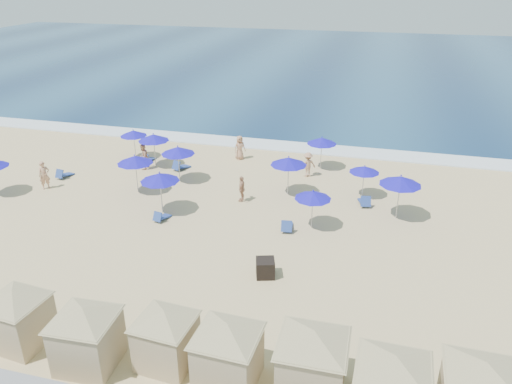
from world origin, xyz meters
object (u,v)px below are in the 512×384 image
Objects in this scene: umbrella_3 at (153,137)px; beachgoer_0 at (44,175)px; umbrella_2 at (135,160)px; umbrella_7 at (313,195)px; trash_bin at (265,268)px; umbrella_6 at (289,161)px; umbrella_9 at (364,169)px; umbrella_1 at (133,133)px; beachgoer_1 at (143,157)px; cabana_5 at (392,380)px; beachgoer_3 at (308,164)px; umbrella_8 at (322,141)px; beachgoer_4 at (240,147)px; cabana_2 at (165,330)px; umbrella_5 at (160,177)px; umbrella_4 at (178,150)px; umbrella_10 at (401,181)px; cabana_1 at (86,329)px; beachgoer_2 at (242,189)px; cabana_3 at (228,346)px; cabana_4 at (313,354)px; cabana_0 at (16,310)px.

umbrella_3 reaches higher than beachgoer_0.
umbrella_2 is 1.12× the size of umbrella_7.
umbrella_6 is at bearing 77.89° from trash_bin.
umbrella_9 is at bearing -37.50° from beachgoer_0.
umbrella_1 reaches higher than beachgoer_1.
umbrella_1 is 6.45m from umbrella_2.
umbrella_1 is 0.98× the size of umbrella_7.
umbrella_3 is 1.09× the size of umbrella_7.
beachgoer_3 is (-5.84, 19.54, -0.81)m from cabana_5.
umbrella_8 reaches higher than beachgoer_4.
cabana_2 is 12.52m from umbrella_5.
cabana_5 is 24.96m from beachgoer_1.
umbrella_4 is at bearing -151.57° from umbrella_8.
umbrella_7 is 17.68m from beachgoer_0.
umbrella_9 is (4.61, 0.88, -0.41)m from umbrella_6.
cabana_2 is 20.85m from umbrella_8.
umbrella_9 is 0.79× the size of umbrella_10.
umbrella_4 is 1.36× the size of beachgoer_0.
umbrella_9 is (12.10, 0.66, -0.36)m from umbrella_4.
umbrella_4 is 0.99× the size of umbrella_5.
umbrella_5 reaches higher than umbrella_7.
beachgoer_0 is (-17.63, 0.86, -1.06)m from umbrella_7.
cabana_1 is 2.66× the size of beachgoer_2.
cabana_4 is (2.86, 0.23, 0.10)m from cabana_3.
umbrella_6 is at bearing 76.28° from cabana_1.
beachgoer_4 is (4.62, 7.50, -1.33)m from umbrella_2.
umbrella_10 is 1.64× the size of beachgoer_2.
cabana_4 reaches higher than beachgoer_4.
umbrella_10 reaches higher than beachgoer_1.
beachgoer_3 reaches higher than trash_bin.
umbrella_4 is (-14.04, 16.45, 0.54)m from cabana_5.
umbrella_9 is 1.18× the size of beachgoer_4.
cabana_1 is at bearing -141.21° from trash_bin.
cabana_2 is 19.77m from beachgoer_1.
umbrella_10 is (5.58, 14.37, 0.76)m from cabana_3.
umbrella_8 is (2.67, 20.67, 0.62)m from cabana_2.
umbrella_10 is at bearing 54.14° from cabana_1.
umbrella_2 is 1.01× the size of umbrella_4.
beachgoer_0 is at bearing -157.09° from umbrella_4.
umbrella_1 reaches higher than umbrella_9.
trash_bin is at bearing 55.93° from cabana_1.
umbrella_4 is at bearing 101.82° from cabana_1.
umbrella_3 is 11.94m from umbrella_8.
cabana_3 reaches higher than cabana_1.
umbrella_5 is 1.08× the size of umbrella_8.
beachgoer_3 is (16.18, 6.45, -0.07)m from beachgoer_0.
beachgoer_2 is (-9.27, -0.08, -1.52)m from umbrella_10.
cabana_3 is 1.70× the size of umbrella_5.
umbrella_2 is at bearing 99.12° from cabana_0.
umbrella_5 is 7.45m from beachgoer_1.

